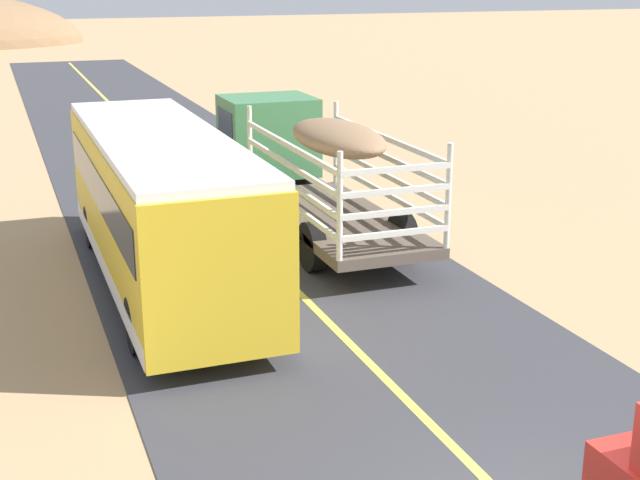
% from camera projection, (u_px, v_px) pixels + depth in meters
% --- Properties ---
extents(livestock_truck, '(2.53, 9.70, 3.02)m').
position_uv_depth(livestock_truck, '(293.00, 150.00, 23.33)').
color(livestock_truck, '#3F7F4C').
rests_on(livestock_truck, road_surface).
extents(bus, '(2.54, 10.00, 3.21)m').
position_uv_depth(bus, '(162.00, 205.00, 18.06)').
color(bus, gold).
rests_on(bus, road_surface).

